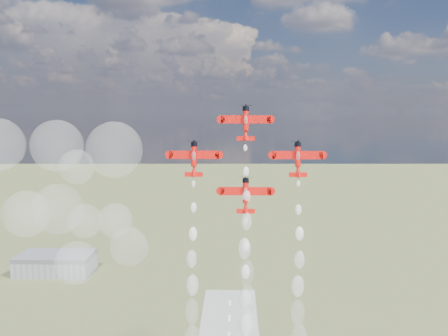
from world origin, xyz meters
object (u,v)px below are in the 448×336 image
Objects in this scene: hangar at (56,263)px; plane_right at (298,158)px; plane_lead at (246,122)px; plane_left at (194,158)px; plane_slot at (246,195)px.

hangar is 3.58× the size of plane_right.
plane_right is at bearing -8.73° from plane_lead.
plane_left is 17.50m from plane_slot.
plane_lead reaches higher than plane_slot.
plane_slot is (-14.33, -2.20, -9.79)m from plane_right.
plane_lead is (125.89, -178.73, 99.96)m from hangar.
hangar is at bearing 125.16° from plane_lead.
plane_left reaches higher than plane_slot.
plane_right reaches higher than hangar.
hangar is 3.58× the size of plane_left.
plane_slot is (14.33, -2.20, -9.79)m from plane_left.
plane_lead is 17.50m from plane_right.
hangar is 240.38m from plane_lead.
plane_right is (28.67, 0.00, 0.00)m from plane_left.
plane_lead is 20.07m from plane_slot.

